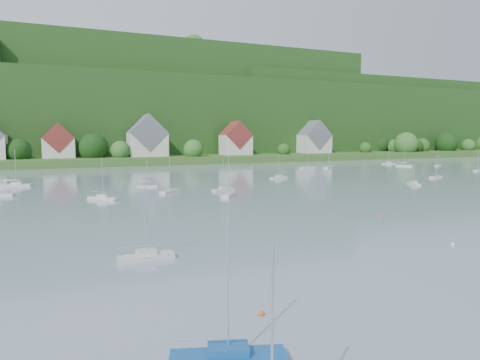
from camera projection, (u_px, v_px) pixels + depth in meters
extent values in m
cube|color=#335821|center=(132.00, 159.00, 190.63)|extent=(600.00, 60.00, 3.00)
cube|color=#153E14|center=(112.00, 122.00, 257.36)|extent=(620.00, 160.00, 40.00)
cube|color=#153E14|center=(129.00, 109.00, 255.80)|extent=(240.00, 130.00, 60.00)
cube|color=#153E14|center=(348.00, 121.00, 300.83)|extent=(200.00, 110.00, 48.00)
sphere|color=#265218|center=(479.00, 144.00, 271.73)|extent=(10.24, 10.24, 10.24)
sphere|color=#2A5920|center=(406.00, 144.00, 226.75)|extent=(12.88, 12.88, 12.88)
sphere|color=black|center=(380.00, 145.00, 242.22)|extent=(10.46, 10.46, 10.46)
sphere|color=#265218|center=(365.00, 148.00, 222.31)|extent=(6.45, 6.45, 6.45)
sphere|color=black|center=(402.00, 145.00, 243.51)|extent=(10.68, 10.68, 10.68)
sphere|color=black|center=(446.00, 143.00, 246.53)|extent=(12.85, 12.85, 12.85)
sphere|color=#2A5920|center=(120.00, 151.00, 172.79)|extent=(8.19, 8.19, 8.19)
sphere|color=#2A5920|center=(409.00, 145.00, 240.94)|extent=(10.50, 10.50, 10.50)
sphere|color=black|center=(416.00, 147.00, 234.99)|extent=(8.05, 8.05, 8.05)
sphere|color=#2A5920|center=(234.00, 146.00, 200.96)|extent=(12.16, 12.16, 12.16)
sphere|color=#2A5920|center=(193.00, 150.00, 180.70)|extent=(8.73, 8.73, 8.73)
sphere|color=black|center=(19.00, 151.00, 160.20)|extent=(9.32, 9.32, 9.32)
sphere|color=#265218|center=(469.00, 146.00, 255.97)|extent=(7.74, 7.74, 7.74)
sphere|color=#265218|center=(422.00, 146.00, 239.08)|extent=(8.84, 8.84, 8.84)
sphere|color=#265218|center=(284.00, 150.00, 199.78)|extent=(6.24, 6.24, 6.24)
sphere|color=black|center=(308.00, 147.00, 219.84)|extent=(8.16, 8.16, 8.16)
sphere|color=#2A5920|center=(394.00, 146.00, 239.26)|extent=(8.09, 8.09, 8.09)
sphere|color=#2A5920|center=(468.00, 146.00, 254.95)|extent=(8.14, 8.14, 8.14)
sphere|color=black|center=(94.00, 148.00, 170.98)|extent=(11.92, 11.92, 11.92)
sphere|color=#265218|center=(183.00, 53.00, 250.11)|extent=(12.83, 12.83, 12.83)
sphere|color=#2A5920|center=(32.00, 38.00, 207.65)|extent=(8.18, 8.18, 8.18)
sphere|color=#265218|center=(111.00, 56.00, 257.79)|extent=(12.73, 12.73, 12.73)
sphere|color=#265218|center=(257.00, 56.00, 257.54)|extent=(11.50, 11.50, 11.50)
sphere|color=#265218|center=(206.00, 60.00, 276.48)|extent=(14.65, 14.65, 14.65)
sphere|color=#2A5920|center=(194.00, 46.00, 228.29)|extent=(11.95, 11.95, 11.95)
sphere|color=#265218|center=(313.00, 59.00, 266.08)|extent=(9.76, 9.76, 9.76)
sphere|color=#2A5920|center=(21.00, 49.00, 234.29)|extent=(7.07, 7.07, 7.07)
sphere|color=black|center=(109.00, 45.00, 222.81)|extent=(8.21, 8.21, 8.21)
sphere|color=#2A5920|center=(69.00, 49.00, 237.03)|extent=(12.24, 12.24, 12.24)
sphere|color=#2A5920|center=(303.00, 60.00, 268.21)|extent=(9.00, 9.00, 9.00)
sphere|color=#265218|center=(273.00, 62.00, 276.74)|extent=(8.03, 8.03, 8.03)
sphere|color=#2A5920|center=(365.00, 86.00, 307.59)|extent=(9.52, 9.52, 9.52)
sphere|color=#2A5920|center=(423.00, 89.00, 330.15)|extent=(9.12, 9.12, 9.12)
sphere|color=#2A5920|center=(272.00, 79.00, 278.02)|extent=(14.97, 14.97, 14.97)
sphere|color=black|center=(377.00, 81.00, 274.95)|extent=(7.52, 7.52, 7.52)
sphere|color=#265218|center=(243.00, 78.00, 267.34)|extent=(9.78, 9.78, 9.78)
sphere|color=#265218|center=(300.00, 81.00, 282.18)|extent=(12.02, 12.02, 12.02)
sphere|color=black|center=(339.00, 79.00, 272.13)|extent=(11.57, 11.57, 11.57)
sphere|color=#265218|center=(331.00, 75.00, 253.95)|extent=(12.65, 12.65, 12.65)
sphere|color=#2A5920|center=(353.00, 79.00, 267.02)|extent=(8.28, 8.28, 8.28)
sphere|color=black|center=(350.00, 87.00, 309.73)|extent=(7.47, 7.47, 7.47)
sphere|color=#2A5920|center=(278.00, 78.00, 267.41)|extent=(9.48, 9.48, 9.48)
sphere|color=black|center=(367.00, 97.00, 325.03)|extent=(8.43, 8.43, 8.43)
sphere|color=#265218|center=(36.00, 79.00, 227.74)|extent=(12.01, 12.01, 12.01)
sphere|color=black|center=(384.00, 92.00, 297.77)|extent=(13.54, 13.54, 13.54)
sphere|color=black|center=(300.00, 89.00, 280.20)|extent=(15.08, 15.08, 15.08)
sphere|color=#2A5920|center=(275.00, 90.00, 290.56)|extent=(15.99, 15.99, 15.99)
sphere|color=black|center=(105.00, 83.00, 250.96)|extent=(15.72, 15.72, 15.72)
sphere|color=#2A5920|center=(371.00, 99.00, 363.87)|extent=(14.17, 14.17, 14.17)
sphere|color=#265218|center=(131.00, 85.00, 252.78)|extent=(10.54, 10.54, 10.54)
sphere|color=black|center=(449.00, 93.00, 307.75)|extent=(14.14, 14.14, 14.14)
cube|color=beige|center=(59.00, 148.00, 168.35)|extent=(12.00, 9.00, 8.00)
cube|color=maroon|center=(58.00, 138.00, 167.93)|extent=(12.00, 9.36, 12.00)
cube|color=beige|center=(147.00, 145.00, 180.89)|extent=(16.00, 11.00, 10.00)
cube|color=slate|center=(147.00, 133.00, 180.36)|extent=(16.00, 11.44, 16.00)
cube|color=beige|center=(236.00, 145.00, 194.61)|extent=(13.00, 10.00, 9.00)
cube|color=maroon|center=(236.00, 135.00, 194.14)|extent=(13.00, 10.40, 13.00)
cube|color=beige|center=(314.00, 144.00, 215.71)|extent=(15.00, 10.00, 9.00)
cube|color=slate|center=(314.00, 135.00, 215.24)|extent=(15.00, 10.40, 15.00)
cylinder|color=silver|center=(272.00, 355.00, 14.10)|extent=(0.10, 0.10, 8.16)
cube|color=#12498D|center=(228.00, 360.00, 22.17)|extent=(6.37, 3.52, 0.61)
cube|color=#12498D|center=(228.00, 350.00, 22.12)|extent=(2.41, 1.80, 0.50)
cylinder|color=silver|center=(228.00, 283.00, 21.74)|extent=(0.10, 0.10, 7.67)
cylinder|color=silver|center=(210.00, 339.00, 21.97)|extent=(3.24, 1.11, 0.08)
cube|color=silver|center=(146.00, 257.00, 40.98)|extent=(5.42, 1.74, 0.54)
cube|color=silver|center=(146.00, 252.00, 40.93)|extent=(1.92, 1.13, 0.50)
cylinder|color=silver|center=(145.00, 220.00, 40.60)|extent=(0.10, 0.10, 6.70)
cylinder|color=silver|center=(138.00, 246.00, 40.52)|extent=(2.95, 0.21, 0.08)
sphere|color=white|center=(453.00, 246.00, 46.24)|extent=(0.40, 0.40, 0.40)
sphere|color=#DB5D13|center=(379.00, 216.00, 63.50)|extent=(0.48, 0.48, 0.48)
sphere|color=#DB5D13|center=(261.00, 315.00, 28.40)|extent=(0.43, 0.43, 0.43)
cube|color=silver|center=(389.00, 163.00, 175.50)|extent=(5.76, 1.79, 0.57)
cube|color=silver|center=(389.00, 162.00, 175.44)|extent=(2.03, 1.19, 0.50)
cylinder|color=silver|center=(389.00, 154.00, 175.09)|extent=(0.10, 0.10, 7.14)
cylinder|color=silver|center=(387.00, 161.00, 175.07)|extent=(3.14, 0.18, 0.08)
cube|color=silver|center=(229.00, 195.00, 83.30)|extent=(4.83, 5.78, 0.59)
cylinder|color=silver|center=(229.00, 175.00, 82.87)|extent=(0.10, 0.10, 7.42)
cylinder|color=silver|center=(227.00, 189.00, 82.31)|extent=(1.98, 2.69, 0.08)
cube|color=silver|center=(438.00, 165.00, 164.78)|extent=(4.83, 3.39, 0.48)
cylinder|color=silver|center=(438.00, 157.00, 164.44)|extent=(0.10, 0.10, 5.95)
cylinder|color=silver|center=(438.00, 163.00, 164.11)|extent=(2.35, 1.29, 0.08)
cube|color=silver|center=(17.00, 185.00, 98.86)|extent=(6.69, 3.28, 0.65)
cube|color=silver|center=(16.00, 183.00, 98.80)|extent=(2.49, 1.76, 0.50)
cylinder|color=silver|center=(15.00, 167.00, 98.40)|extent=(0.10, 0.10, 8.06)
cylinder|color=silver|center=(12.00, 180.00, 98.58)|extent=(3.47, 0.92, 0.08)
cube|color=silver|center=(307.00, 168.00, 152.59)|extent=(6.36, 3.10, 0.61)
cylinder|color=silver|center=(308.00, 156.00, 152.15)|extent=(0.10, 0.10, 7.67)
cylinder|color=silver|center=(306.00, 164.00, 151.92)|extent=(3.30, 0.86, 0.08)
cube|color=silver|center=(414.00, 184.00, 102.87)|extent=(2.71, 4.87, 0.47)
cube|color=silver|center=(414.00, 182.00, 102.82)|extent=(1.38, 1.85, 0.50)
cylinder|color=silver|center=(414.00, 171.00, 102.54)|extent=(0.10, 0.10, 5.86)
cylinder|color=silver|center=(416.00, 179.00, 102.06)|extent=(0.88, 2.48, 0.08)
cube|color=silver|center=(148.00, 186.00, 97.81)|extent=(4.82, 2.69, 0.46)
cylinder|color=silver|center=(147.00, 173.00, 97.48)|extent=(0.10, 0.10, 5.81)
cylinder|color=silver|center=(144.00, 181.00, 97.63)|extent=(2.45, 0.87, 0.08)
cube|color=silver|center=(170.00, 191.00, 88.76)|extent=(5.23, 4.86, 0.56)
cylinder|color=silver|center=(170.00, 173.00, 88.36)|extent=(0.10, 0.10, 6.98)
cylinder|color=silver|center=(168.00, 186.00, 87.88)|extent=(2.36, 2.09, 0.08)
cube|color=silver|center=(223.00, 190.00, 91.30)|extent=(5.32, 2.65, 0.51)
cube|color=silver|center=(223.00, 188.00, 91.24)|extent=(1.99, 1.41, 0.50)
cylinder|color=silver|center=(223.00, 174.00, 90.93)|extent=(0.10, 0.10, 6.41)
cylinder|color=silver|center=(220.00, 185.00, 90.71)|extent=(2.75, 0.77, 0.08)
cube|color=silver|center=(103.00, 198.00, 78.73)|extent=(5.53, 5.02, 0.59)
cube|color=silver|center=(103.00, 196.00, 78.67)|extent=(2.31, 2.20, 0.50)
cylinder|color=silver|center=(102.00, 177.00, 78.31)|extent=(0.10, 0.10, 7.32)
cylinder|color=silver|center=(99.00, 192.00, 78.86)|extent=(2.51, 2.13, 0.08)
cube|color=silver|center=(328.00, 167.00, 154.15)|extent=(5.52, 4.69, 0.57)
cylinder|color=silver|center=(329.00, 157.00, 153.74)|extent=(0.10, 0.10, 7.12)
cylinder|color=silver|center=(328.00, 164.00, 153.29)|extent=(2.56, 1.94, 0.08)
cube|color=silver|center=(404.00, 166.00, 162.99)|extent=(4.92, 5.85, 0.60)
cylinder|color=silver|center=(405.00, 155.00, 162.56)|extent=(0.10, 0.10, 7.52)
cylinder|color=silver|center=(402.00, 162.00, 163.32)|extent=(2.02, 2.72, 0.08)
cube|color=silver|center=(279.00, 178.00, 116.92)|extent=(5.37, 2.42, 0.52)
cube|color=silver|center=(279.00, 176.00, 116.86)|extent=(1.98, 1.35, 0.50)
cylinder|color=silver|center=(279.00, 165.00, 116.55)|extent=(0.10, 0.10, 6.48)
cylinder|color=silver|center=(277.00, 174.00, 116.36)|extent=(2.81, 0.63, 0.08)
cube|color=silver|center=(478.00, 170.00, 142.21)|extent=(5.17, 3.10, 0.50)
cylinder|color=silver|center=(478.00, 160.00, 141.85)|extent=(0.10, 0.10, 6.25)
cylinder|color=silver|center=(477.00, 167.00, 141.57)|extent=(2.59, 1.06, 0.08)
cube|color=silver|center=(436.00, 177.00, 119.35)|extent=(5.11, 2.60, 0.49)
cylinder|color=silver|center=(436.00, 165.00, 119.00)|extent=(0.10, 0.10, 6.16)
cylinder|color=silver|center=(435.00, 173.00, 118.78)|extent=(2.64, 0.77, 0.08)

